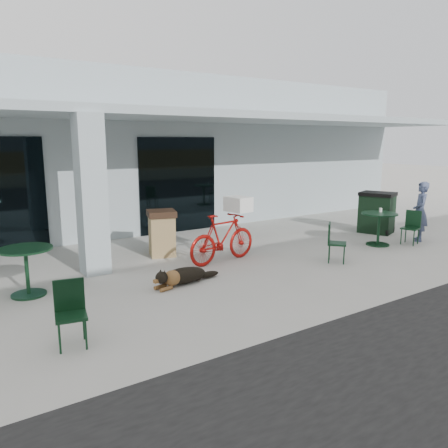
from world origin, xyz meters
TOP-DOWN VIEW (x-y plane):
  - ground at (0.00, 0.00)m, footprint 80.00×80.00m
  - building at (0.00, 8.50)m, footprint 22.00×7.00m
  - storefront_glass_right at (1.80, 4.98)m, footprint 2.40×0.06m
  - column at (-1.50, 2.30)m, footprint 0.50×0.50m
  - overhang at (0.00, 3.60)m, footprint 22.00×2.80m
  - bicycle at (1.05, 1.54)m, footprint 1.84×0.74m
  - laundry_basket at (1.50, 1.60)m, footprint 0.48×0.60m
  - dog at (-0.37, 0.70)m, footprint 1.11×0.58m
  - cup_near_dog at (0.21, 1.00)m, footprint 0.09×0.09m
  - cafe_table_near at (-2.86, 1.64)m, footprint 1.09×1.09m
  - cafe_chair_near at (-2.74, -0.71)m, footprint 0.46×0.49m
  - cafe_table_far at (5.19, 0.68)m, footprint 0.91×0.91m
  - cafe_chair_far_a at (3.11, 0.17)m, footprint 0.57×0.57m
  - cafe_chair_far_b at (5.94, 0.29)m, footprint 0.51×0.48m
  - person at (6.49, 0.40)m, footprint 0.67×0.66m
  - cup_on_table at (5.34, 0.77)m, footprint 0.08×0.08m
  - trash_receptacle at (0.20, 2.78)m, footprint 0.77×0.77m
  - wheeled_bin at (6.44, 1.70)m, footprint 1.00×1.11m

SIDE VIEW (x-z plane):
  - ground at x=0.00m, z-range 0.00..0.00m
  - cup_near_dog at x=0.21m, z-range 0.00..0.10m
  - dog at x=-0.37m, z-range 0.00..0.35m
  - cafe_table_far at x=5.19m, z-range 0.00..0.82m
  - cafe_table_near at x=-2.86m, z-range 0.00..0.83m
  - cafe_chair_near at x=-2.74m, z-range 0.00..0.85m
  - cafe_chair_far_b at x=5.94m, z-range 0.00..0.86m
  - cafe_chair_far_a at x=3.11m, z-range 0.00..0.86m
  - trash_receptacle at x=0.20m, z-range 0.00..1.05m
  - bicycle at x=1.05m, z-range 0.00..1.07m
  - wheeled_bin at x=6.44m, z-range 0.00..1.17m
  - person at x=6.49m, z-range 0.00..1.56m
  - cup_on_table at x=5.34m, z-range 0.82..0.93m
  - laundry_basket at x=1.50m, z-range 1.07..1.40m
  - storefront_glass_right at x=1.80m, z-range 0.00..2.70m
  - column at x=-1.50m, z-range 0.00..3.12m
  - building at x=0.00m, z-range 0.00..4.50m
  - overhang at x=0.00m, z-range 3.12..3.30m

